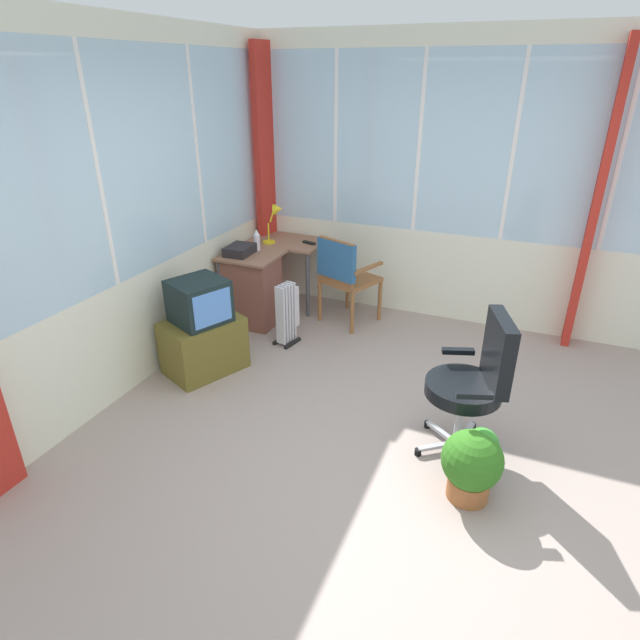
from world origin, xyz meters
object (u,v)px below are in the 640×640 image
Objects in this scene: wooden_armchair at (342,271)px; potted_plant at (473,462)px; office_chair at (477,377)px; tv_on_stand at (202,332)px; space_heater at (288,313)px; desk_lamp at (276,217)px; paper_tray at (240,250)px; spray_bottle at (257,240)px; tv_remote at (309,243)px; desk at (254,286)px.

wooden_armchair is 1.98× the size of potted_plant.
office_chair is (-1.52, -1.50, 0.00)m from wooden_armchair.
tv_on_stand is (-1.32, 0.77, -0.22)m from wooden_armchair.
desk_lamp is at bearing 32.74° from space_heater.
paper_tray is 0.30× the size of office_chair.
tv_on_stand is (-1.18, -0.10, -0.46)m from spray_bottle.
tv_remote is 0.15× the size of office_chair.
wooden_armchair is at bearing 44.68° from office_chair.
desk_lamp is 0.44m from tv_remote.
office_chair reaches higher than tv_on_stand.
office_chair is (-1.78, -1.98, -0.15)m from tv_remote.
potted_plant is (-1.68, -2.43, -0.13)m from desk.
paper_tray is (-0.19, 0.09, -0.06)m from spray_bottle.
office_chair is at bearing -94.97° from tv_on_stand.
tv_on_stand is at bearing -174.92° from tv_remote.
desk is 1.04m from tv_on_stand.
tv_remote is at bearing -79.94° from desk_lamp.
office_chair reaches higher than paper_tray.
wooden_armchair is 1.54m from tv_on_stand.
desk_lamp is at bearing 53.57° from office_chair.
tv_remote is at bearing 48.01° from office_chair.
paper_tray is at bearing 108.61° from wooden_armchair.
desk_lamp is 1.36× the size of paper_tray.
spray_bottle is at bearing 5.04° from tv_on_stand.
office_chair is (-1.23, -2.36, 0.20)m from desk.
wooden_armchair reaches higher than tv_remote.
wooden_armchair reaches higher than tv_on_stand.
space_heater is at bearing -154.56° from tv_remote.
tv_remote is 0.18× the size of tv_on_stand.
desk is 2.73× the size of desk_lamp.
desk is 5.14× the size of spray_bottle.
wooden_armchair is (-0.26, -0.48, -0.16)m from tv_remote.
tv_remote is at bearing -44.57° from spray_bottle.
office_chair is 2.08m from space_heater.
paper_tray reaches higher than space_heater.
spray_bottle is 0.46× the size of potted_plant.
tv_on_stand is (-1.04, -0.09, -0.02)m from desk.
spray_bottle reaches higher than paper_tray.
office_chair is at bearing -115.80° from paper_tray.
spray_bottle is 0.22m from paper_tray.
wooden_armchair is 2.54m from potted_plant.
space_heater is at bearing -30.21° from tv_on_stand.
desk_lamp is at bearing 76.34° from wooden_armchair.
paper_tray reaches higher than desk.
desk_lamp is 0.59m from paper_tray.
potted_plant is at bearing -122.78° from paper_tray.
wooden_armchair reaches higher than desk.
space_heater is (-0.43, -0.54, -0.53)m from spray_bottle.
tv_on_stand reaches higher than tv_remote.
wooden_armchair is at bearing -30.24° from tv_on_stand.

